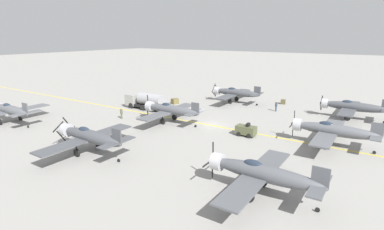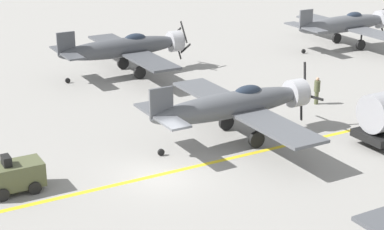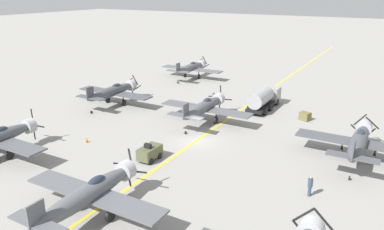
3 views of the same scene
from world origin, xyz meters
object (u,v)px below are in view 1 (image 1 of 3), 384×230
ground_crew_walking (121,113)px  supply_crate_by_tanker (175,101)px  airplane_near_left (261,173)px  airplane_mid_left (89,136)px  airplane_near_center (332,130)px  airplane_far_left (10,110)px  ground_crew_inspecting (276,106)px  airplane_mid_center (170,110)px  traffic_cone (213,154)px  tow_tractor (246,130)px  fuel_tanker (145,101)px  supply_crate_mid_lane (283,102)px  airplane_near_right (352,107)px  airplane_mid_right (235,93)px

ground_crew_walking → supply_crate_by_tanker: bearing=-2.9°
airplane_near_left → airplane_mid_left: bearing=81.4°
ground_crew_walking → airplane_near_center: bearing=-80.4°
airplane_near_center → airplane_far_left: 45.28m
ground_crew_inspecting → airplane_mid_center: bearing=144.3°
airplane_far_left → traffic_cone: (5.37, -32.18, -1.74)m
airplane_near_center → airplane_mid_left: 28.33m
tow_tractor → ground_crew_inspecting: bearing=3.5°
tow_tractor → traffic_cone: tow_tractor is taller
fuel_tanker → supply_crate_mid_lane: bearing=-48.0°
airplane_near_center → airplane_far_left: airplane_near_center is taller
ground_crew_inspecting → airplane_near_right: bearing=-81.6°
airplane_near_center → airplane_mid_right: size_ratio=1.00×
ground_crew_walking → supply_crate_mid_lane: 30.94m
airplane_near_right → supply_crate_by_tanker: bearing=84.9°
airplane_mid_center → supply_crate_mid_lane: (22.26, -10.55, -1.59)m
airplane_mid_left → airplane_near_left: bearing=-80.3°
supply_crate_by_tanker → airplane_near_right: bearing=-77.6°
airplane_near_center → airplane_near_right: size_ratio=1.00×
airplane_near_left → tow_tractor: 15.39m
airplane_mid_left → traffic_cone: 14.05m
airplane_far_left → supply_crate_by_tanker: airplane_far_left is taller
airplane_near_center → fuel_tanker: airplane_near_center is taller
airplane_near_center → ground_crew_walking: size_ratio=6.81×
fuel_tanker → ground_crew_inspecting: bearing=-61.4°
airplane_near_left → airplane_near_right: (30.54, -3.54, 0.00)m
airplane_mid_center → supply_crate_by_tanker: 13.05m
airplane_near_center → airplane_mid_center: (-2.49, 22.28, 0.00)m
airplane_near_left → tow_tractor: size_ratio=4.62×
airplane_near_center → supply_crate_by_tanker: 30.62m
airplane_mid_left → supply_crate_mid_lane: airplane_mid_left is taller
airplane_near_center → traffic_cone: bearing=139.8°
fuel_tanker → supply_crate_by_tanker: size_ratio=6.42×
airplane_mid_center → airplane_far_left: size_ratio=1.00×
airplane_near_right → fuel_tanker: 34.49m
airplane_near_center → tow_tractor: size_ratio=4.62×
airplane_mid_right → airplane_mid_left: bearing=160.6°
airplane_mid_left → ground_crew_inspecting: (30.56, -11.40, -1.03)m
airplane_near_center → airplane_far_left: bearing=114.2°
fuel_tanker → tow_tractor: size_ratio=3.08×
airplane_far_left → supply_crate_by_tanker: bearing=-14.5°
airplane_near_left → airplane_mid_right: size_ratio=1.00×
ground_crew_walking → supply_crate_by_tanker: (13.43, -0.68, -0.44)m
airplane_near_center → airplane_near_left: size_ratio=1.00×
ground_crew_inspecting → supply_crate_by_tanker: size_ratio=1.45×
airplane_near_left → supply_crate_by_tanker: 35.73m
airplane_near_right → supply_crate_mid_lane: bearing=50.9°
ground_crew_inspecting → traffic_cone: (-23.84, -0.81, -0.71)m
airplane_far_left → supply_crate_mid_lane: 47.12m
airplane_far_left → supply_crate_by_tanker: 27.58m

